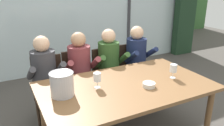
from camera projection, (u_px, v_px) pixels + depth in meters
ground at (94, 104)px, 3.69m from camera, size 14.00×14.00×0.00m
window_glass_panel at (60, 11)px, 4.62m from camera, size 7.14×0.03×2.60m
window_mullion_right at (129, 7)px, 5.29m from camera, size 0.06×0.06×2.60m
hillside_vineyard at (34, 8)px, 7.41m from camera, size 13.14×2.40×2.07m
curtain_heavy_drape at (186, 5)px, 5.85m from camera, size 0.56×0.20×2.60m
dining_table at (126, 90)px, 2.62m from camera, size 1.94×1.13×0.76m
chair_near_curtain at (49, 83)px, 3.20m from camera, size 0.48×0.48×0.89m
chair_left_of_center at (78, 77)px, 3.40m from camera, size 0.49×0.49×0.89m
chair_center at (108, 72)px, 3.58m from camera, size 0.49×0.49×0.89m
chair_right_of_center at (132, 67)px, 3.79m from camera, size 0.45×0.45×0.89m
person_charcoal_jacket at (46, 75)px, 3.00m from camera, size 0.48×0.62×1.21m
person_maroon_top at (81, 69)px, 3.22m from camera, size 0.47×0.62×1.21m
person_olive_shirt at (111, 64)px, 3.42m from camera, size 0.48×0.62×1.21m
person_navy_polo at (139, 59)px, 3.63m from camera, size 0.49×0.63×1.21m
ice_bucket_primary at (62, 84)px, 2.31m from camera, size 0.25×0.25×0.25m
tasting_bowl at (149, 85)px, 2.53m from camera, size 0.14×0.14×0.05m
wine_glass_by_left_taster at (173, 68)px, 2.74m from camera, size 0.08×0.08×0.17m
wine_glass_near_bucket at (97, 78)px, 2.49m from camera, size 0.08×0.08×0.17m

